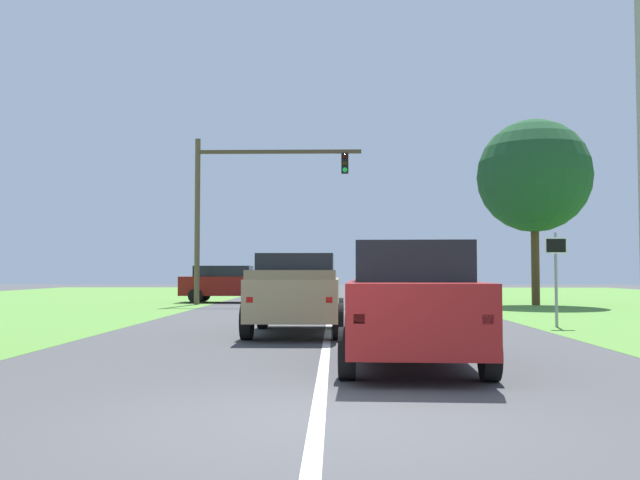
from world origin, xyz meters
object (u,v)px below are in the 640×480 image
Objects in this scene: red_suv_near at (410,301)px; oak_tree_right at (534,176)px; crossing_suv_far at (227,283)px; keep_moving_sign at (556,267)px; pickup_truck_lead at (297,293)px; traffic_light at (241,194)px.

oak_tree_right is (7.70, 19.77, 4.73)m from red_suv_near.
crossing_suv_far is at bearing 106.16° from red_suv_near.
pickup_truck_lead is at bearing -162.00° from keep_moving_sign.
red_suv_near is at bearing -73.84° from crossing_suv_far.
oak_tree_right is at bearing 55.73° from pickup_truck_lead.
pickup_truck_lead is (-2.11, 5.37, -0.03)m from red_suv_near.
oak_tree_right reaches higher than pickup_truck_lead.
pickup_truck_lead is 15.45m from traffic_light.
red_suv_near is 1.10× the size of crossing_suv_far.
traffic_light reaches higher than keep_moving_sign.
red_suv_near is 1.94× the size of keep_moving_sign.
pickup_truck_lead is 18.07m from oak_tree_right.
oak_tree_right is at bearing -9.57° from crossing_suv_far.
traffic_light is 13.18m from oak_tree_right.
crossing_suv_far is at bearing 127.47° from keep_moving_sign.
oak_tree_right is (13.16, -0.14, 0.77)m from traffic_light.
oak_tree_right is (2.96, 12.17, 4.13)m from keep_moving_sign.
oak_tree_right reaches higher than traffic_light.
red_suv_near reaches higher than crossing_suv_far.
keep_moving_sign is at bearing 18.00° from pickup_truck_lead.
traffic_light reaches higher than crossing_suv_far.
keep_moving_sign reaches higher than red_suv_near.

